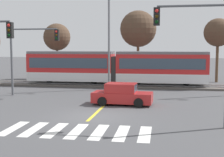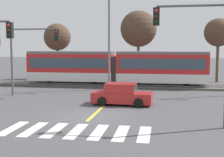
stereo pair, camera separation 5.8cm
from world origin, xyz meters
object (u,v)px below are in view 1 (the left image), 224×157
(traffic_light_mid_left, at_px, (28,48))
(bare_tree_west, at_px, (57,37))
(bare_tree_east, at_px, (138,29))
(traffic_light_near_right, at_px, (203,42))
(light_rail_tram, at_px, (115,66))
(street_lamp_centre, at_px, (111,33))
(sedan_crossing, at_px, (122,95))
(bare_tree_far_east, at_px, (218,33))

(traffic_light_mid_left, relative_size, bare_tree_west, 0.83)
(bare_tree_east, bearing_deg, traffic_light_near_right, -76.36)
(light_rail_tram, relative_size, bare_tree_west, 2.64)
(street_lamp_centre, relative_size, bare_tree_east, 1.14)
(light_rail_tram, relative_size, traffic_light_near_right, 2.83)
(bare_tree_west, bearing_deg, sedan_crossing, -56.71)
(light_rail_tram, distance_m, sedan_crossing, 10.54)
(light_rail_tram, relative_size, bare_tree_east, 2.21)
(street_lamp_centre, height_order, bare_tree_east, street_lamp_centre)
(light_rail_tram, xyz_separation_m, bare_tree_far_east, (10.94, 5.55, 3.61))
(light_rail_tram, distance_m, street_lamp_centre, 4.23)
(sedan_crossing, height_order, street_lamp_centre, street_lamp_centre)
(bare_tree_west, bearing_deg, street_lamp_centre, -45.44)
(traffic_light_mid_left, relative_size, traffic_light_near_right, 0.89)
(bare_tree_far_east, bearing_deg, traffic_light_mid_left, -142.14)
(sedan_crossing, bearing_deg, bare_tree_east, 91.28)
(sedan_crossing, height_order, traffic_light_near_right, traffic_light_near_right)
(traffic_light_mid_left, bearing_deg, traffic_light_near_right, -31.66)
(light_rail_tram, bearing_deg, bare_tree_far_east, 26.90)
(street_lamp_centre, xyz_separation_m, bare_tree_west, (-8.47, 8.61, -0.11))
(traffic_light_near_right, height_order, bare_tree_west, bare_tree_west)
(sedan_crossing, bearing_deg, traffic_light_mid_left, 162.67)
(light_rail_tram, bearing_deg, traffic_light_near_right, -65.96)
(street_lamp_centre, relative_size, bare_tree_west, 1.37)
(street_lamp_centre, relative_size, bare_tree_far_east, 1.31)
(bare_tree_east, bearing_deg, bare_tree_far_east, -0.69)
(light_rail_tram, height_order, bare_tree_east, bare_tree_east)
(bare_tree_east, bearing_deg, bare_tree_west, 178.13)
(sedan_crossing, xyz_separation_m, street_lamp_centre, (-2.17, 7.61, 4.68))
(bare_tree_west, bearing_deg, traffic_light_near_right, -54.50)
(sedan_crossing, distance_m, bare_tree_far_east, 18.71)
(sedan_crossing, distance_m, street_lamp_centre, 9.20)
(traffic_light_near_right, bearing_deg, street_lamp_centre, 118.14)
(traffic_light_mid_left, height_order, bare_tree_far_east, bare_tree_far_east)
(sedan_crossing, distance_m, bare_tree_west, 19.93)
(sedan_crossing, height_order, bare_tree_east, bare_tree_east)
(traffic_light_mid_left, xyz_separation_m, bare_tree_west, (-2.43, 13.65, 1.32))
(bare_tree_far_east, bearing_deg, traffic_light_near_right, -100.49)
(light_rail_tram, bearing_deg, bare_tree_east, 72.17)
(traffic_light_mid_left, bearing_deg, light_rail_tram, 51.71)
(traffic_light_mid_left, height_order, street_lamp_centre, street_lamp_centre)
(bare_tree_west, distance_m, bare_tree_far_east, 19.42)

